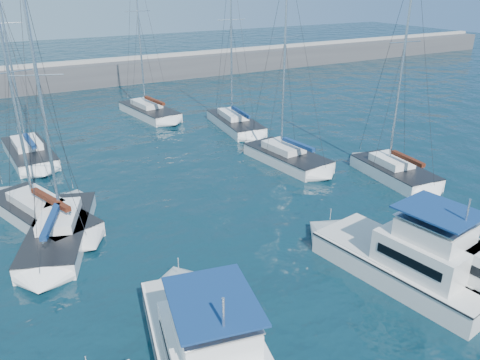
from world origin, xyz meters
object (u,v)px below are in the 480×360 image
sailboat_back_c (235,122)px  sailboat_mid_a (60,231)px  motor_yacht_port_inner (208,355)px  sailboat_mid_d (287,157)px  motor_yacht_stbd_inner (412,261)px  sailboat_mid_e (394,171)px  sailboat_back_b (149,111)px  sailboat_mid_b (42,213)px  sailboat_back_a (29,152)px

sailboat_back_c → sailboat_mid_a: bearing=-137.1°
motor_yacht_port_inner → sailboat_mid_d: sailboat_mid_d is taller
motor_yacht_stbd_inner → sailboat_mid_e: 13.44m
motor_yacht_stbd_inner → sailboat_mid_a: bearing=129.7°
motor_yacht_stbd_inner → sailboat_back_b: bearing=82.9°
sailboat_mid_d → sailboat_back_b: 19.80m
sailboat_mid_a → sailboat_mid_e: bearing=12.9°
sailboat_mid_b → sailboat_back_b: size_ratio=0.84×
sailboat_back_b → sailboat_back_c: bearing=-63.0°
sailboat_back_a → sailboat_mid_d: bearing=-35.8°
motor_yacht_port_inner → sailboat_mid_b: bearing=113.7°
sailboat_mid_b → sailboat_back_a: 12.12m
sailboat_mid_a → sailboat_back_c: (19.27, 14.37, 0.02)m
motor_yacht_stbd_inner → sailboat_mid_a: size_ratio=0.63×
motor_yacht_port_inner → sailboat_mid_e: bearing=38.5°
motor_yacht_stbd_inner → sailboat_back_a: sailboat_back_a is taller
sailboat_back_c → motor_yacht_port_inner: bearing=-114.1°
sailboat_back_a → sailboat_back_b: size_ratio=1.00×
sailboat_back_c → sailboat_mid_e: bearing=-69.7°
sailboat_back_b → sailboat_mid_a: bearing=-128.6°
sailboat_mid_e → sailboat_back_c: 17.68m
sailboat_mid_d → sailboat_back_a: (-18.18, 11.22, 0.02)m
sailboat_mid_d → sailboat_mid_b: bearing=175.9°
sailboat_back_c → motor_yacht_stbd_inner: bearing=-93.9°
sailboat_back_a → sailboat_back_c: size_ratio=1.05×
motor_yacht_port_inner → sailboat_back_c: size_ratio=0.60×
motor_yacht_stbd_inner → sailboat_mid_d: bearing=67.8°
sailboat_mid_b → sailboat_mid_e: 24.81m
sailboat_mid_a → sailboat_mid_e: sailboat_mid_e is taller
motor_yacht_port_inner → sailboat_back_b: size_ratio=0.57×
sailboat_mid_b → sailboat_mid_e: sailboat_mid_e is taller
sailboat_mid_b → sailboat_back_a: sailboat_back_a is taller
sailboat_mid_a → sailboat_back_c: sailboat_back_c is taller
sailboat_mid_d → sailboat_back_b: size_ratio=0.91×
sailboat_mid_a → sailboat_mid_d: bearing=31.2°
motor_yacht_port_inner → sailboat_mid_b: 16.67m
sailboat_mid_a → sailboat_mid_b: bearing=121.2°
sailboat_back_b → motor_yacht_stbd_inner: bearing=-96.5°
motor_yacht_stbd_inner → sailboat_back_b: size_ratio=0.54×
motor_yacht_port_inner → sailboat_back_a: size_ratio=0.57×
sailboat_mid_d → sailboat_back_a: 21.37m
motor_yacht_port_inner → sailboat_back_a: 28.51m
sailboat_mid_a → sailboat_back_b: bearing=79.6°
sailboat_back_b → sailboat_back_c: size_ratio=1.05×
sailboat_back_c → sailboat_back_a: bearing=-175.6°
sailboat_mid_d → sailboat_back_a: size_ratio=0.91×
motor_yacht_stbd_inner → sailboat_back_a: bearing=108.3°
sailboat_mid_d → sailboat_back_a: sailboat_back_a is taller
sailboat_mid_b → sailboat_mid_e: (24.17, -5.63, 0.04)m
sailboat_mid_a → sailboat_back_b: size_ratio=0.86×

